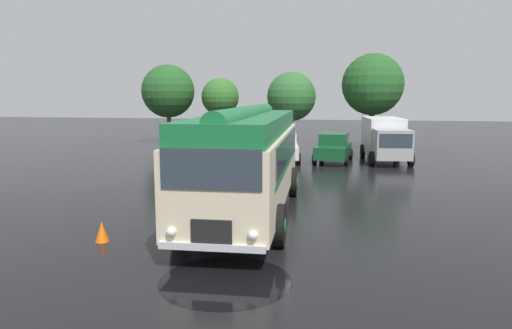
% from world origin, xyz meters
% --- Properties ---
extents(ground_plane, '(120.00, 120.00, 0.00)m').
position_xyz_m(ground_plane, '(0.00, 0.00, 0.00)').
color(ground_plane, black).
extents(vintage_bus, '(3.16, 10.21, 3.49)m').
position_xyz_m(vintage_bus, '(-0.15, 0.53, 1.89)').
color(vintage_bus, beige).
rests_on(vintage_bus, ground).
extents(car_near_left, '(2.10, 4.27, 1.66)m').
position_xyz_m(car_near_left, '(-5.79, 12.82, 0.85)').
color(car_near_left, black).
rests_on(car_near_left, ground).
extents(car_mid_left, '(2.00, 4.22, 1.66)m').
position_xyz_m(car_mid_left, '(-3.15, 13.06, 0.85)').
color(car_mid_left, navy).
rests_on(car_mid_left, ground).
extents(car_mid_right, '(2.34, 4.38, 1.66)m').
position_xyz_m(car_mid_right, '(-0.46, 12.80, 0.85)').
color(car_mid_right, silver).
rests_on(car_mid_right, ground).
extents(car_far_right, '(2.32, 4.37, 1.66)m').
position_xyz_m(car_far_right, '(2.47, 13.01, 0.85)').
color(car_far_right, '#144C28').
rests_on(car_far_right, ground).
extents(box_van, '(2.69, 5.91, 2.50)m').
position_xyz_m(box_van, '(5.41, 14.00, 1.36)').
color(box_van, silver).
rests_on(box_van, ground).
extents(tree_far_left, '(4.16, 4.16, 6.23)m').
position_xyz_m(tree_far_left, '(-10.57, 21.00, 4.15)').
color(tree_far_left, '#4C3823').
rests_on(tree_far_left, ground).
extents(tree_left_of_centre, '(2.91, 2.91, 5.17)m').
position_xyz_m(tree_left_of_centre, '(-6.31, 21.10, 3.65)').
color(tree_left_of_centre, '#4C3823').
rests_on(tree_left_of_centre, ground).
extents(tree_centre, '(3.60, 3.60, 5.53)m').
position_xyz_m(tree_centre, '(-0.64, 20.14, 3.80)').
color(tree_centre, '#4C3823').
rests_on(tree_centre, ground).
extents(tree_right_of_centre, '(4.30, 4.30, 6.74)m').
position_xyz_m(tree_right_of_centre, '(5.04, 19.62, 4.66)').
color(tree_right_of_centre, '#4C3823').
rests_on(tree_right_of_centre, ground).
extents(traffic_cone, '(0.36, 0.36, 0.55)m').
position_xyz_m(traffic_cone, '(-3.38, -2.94, 0.28)').
color(traffic_cone, orange).
rests_on(traffic_cone, ground).
extents(puddle_patch, '(2.78, 2.78, 0.01)m').
position_xyz_m(puddle_patch, '(0.44, -4.89, 0.00)').
color(puddle_patch, black).
rests_on(puddle_patch, ground).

